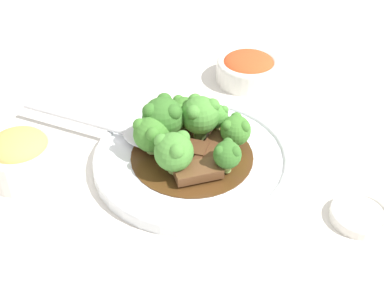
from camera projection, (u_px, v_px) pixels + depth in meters
name	position (u px, v px, depth m)	size (l,w,h in m)	color
ground_plane	(192.00, 164.00, 0.69)	(4.00, 4.00, 0.00)	silver
main_plate	(192.00, 159.00, 0.69)	(0.25, 0.25, 0.02)	white
beef_strip_0	(183.00, 146.00, 0.68)	(0.04, 0.07, 0.01)	#56331E
beef_strip_1	(198.00, 171.00, 0.64)	(0.05, 0.06, 0.01)	brown
beef_strip_2	(214.00, 148.00, 0.68)	(0.08, 0.05, 0.01)	#56331E
broccoli_floret_0	(163.00, 117.00, 0.68)	(0.05, 0.05, 0.06)	#8EB756
broccoli_floret_1	(200.00, 114.00, 0.68)	(0.05, 0.05, 0.06)	#8EB756
broccoli_floret_2	(151.00, 135.00, 0.66)	(0.05, 0.05, 0.05)	#8EB756
broccoli_floret_3	(236.00, 130.00, 0.68)	(0.04, 0.04, 0.04)	#7FA84C
broccoli_floret_4	(216.00, 116.00, 0.70)	(0.03, 0.03, 0.04)	#8EB756
broccoli_floret_5	(174.00, 151.00, 0.64)	(0.05, 0.05, 0.05)	#7FA84C
broccoli_floret_6	(227.00, 154.00, 0.64)	(0.03, 0.03, 0.04)	#8EB756
broccoli_floret_7	(184.00, 111.00, 0.71)	(0.04, 0.04, 0.04)	#8EB756
serving_spoon	(135.00, 134.00, 0.70)	(0.10, 0.23, 0.01)	silver
side_bowl_kimchi	(248.00, 68.00, 0.84)	(0.10, 0.10, 0.04)	white
side_bowl_appetizer	(20.00, 155.00, 0.66)	(0.09, 0.09, 0.06)	white
sauce_dish	(360.00, 215.00, 0.61)	(0.07, 0.07, 0.01)	white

